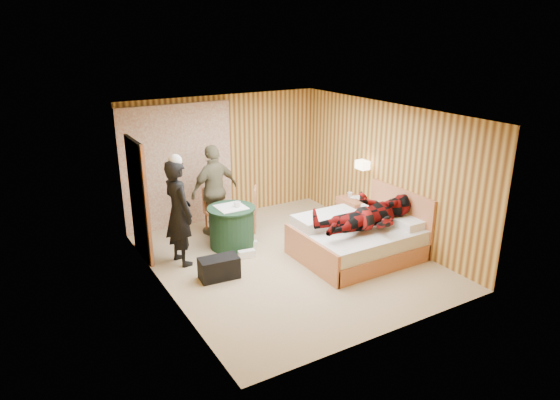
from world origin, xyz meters
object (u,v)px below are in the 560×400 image
bed (357,239)px  duffel_bag (219,268)px  wall_lamp (363,165)px  nightstand (353,212)px  man_at_table (215,190)px  man_on_bed (369,207)px  woman_standing (179,212)px  round_table (232,227)px  chair_near (250,206)px  chair_far (216,207)px

bed → duffel_bag: 2.43m
wall_lamp → bed: wall_lamp is taller
nightstand → man_at_table: 2.73m
man_on_bed → woman_standing: bearing=151.1°
round_table → chair_near: chair_near is taller
wall_lamp → duffel_bag: wall_lamp is taller
duffel_bag → wall_lamp: bearing=13.6°
woman_standing → bed: bearing=-124.6°
chair_far → man_at_table: size_ratio=0.54×
chair_near → man_at_table: 0.75m
chair_near → woman_standing: size_ratio=0.49×
bed → round_table: bearing=139.6°
round_table → man_at_table: man_at_table is taller
wall_lamp → man_at_table: man_at_table is taller
bed → woman_standing: size_ratio=1.11×
round_table → man_on_bed: size_ratio=0.48×
wall_lamp → chair_near: size_ratio=0.30×
chair_far → man_on_bed: (1.73, -2.34, 0.42)m
wall_lamp → man_at_table: bearing=153.6°
round_table → woman_standing: 1.14m
chair_far → chair_near: size_ratio=1.06×
duffel_bag → man_on_bed: man_on_bed is taller
chair_far → man_on_bed: man_on_bed is taller
bed → chair_far: bed is taller
round_table → woman_standing: size_ratio=0.48×
man_on_bed → nightstand: bearing=60.7°
duffel_bag → man_on_bed: bearing=-10.3°
chair_far → round_table: bearing=-94.6°
nightstand → chair_far: bearing=157.0°
woman_standing → chair_far: bearing=-59.4°
man_on_bed → chair_far: bearing=126.4°
chair_far → woman_standing: woman_standing is taller
duffel_bag → man_at_table: size_ratio=0.36×
round_table → man_on_bed: (1.72, -1.67, 0.58)m
woman_standing → man_on_bed: (2.73, -1.51, 0.07)m
woman_standing → wall_lamp: bearing=-105.2°
round_table → man_on_bed: man_on_bed is taller
chair_far → man_at_table: man_at_table is taller
bed → chair_near: bearing=119.4°
wall_lamp → round_table: (-2.49, 0.52, -0.92)m
woman_standing → man_at_table: 1.33m
duffel_bag → chair_far: bearing=72.9°
chair_far → duffel_bag: (-0.69, -1.67, -0.37)m
woman_standing → chair_near: bearing=-78.0°
wall_lamp → man_at_table: size_ratio=0.15×
nightstand → round_table: (-2.45, 0.37, 0.07)m
woman_standing → duffel_bag: bearing=-168.7°
man_on_bed → man_at_table: bearing=125.8°
nightstand → duffel_bag: (-3.14, -0.63, -0.13)m
round_table → man_at_table: (0.00, 0.71, 0.48)m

